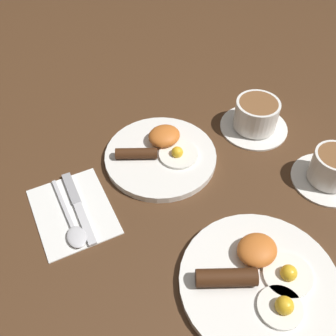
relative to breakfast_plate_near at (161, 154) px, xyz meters
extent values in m
plane|color=#4C301C|center=(0.00, 0.00, -0.01)|extent=(3.00, 3.00, 0.00)
cylinder|color=white|center=(0.00, 0.00, 0.00)|extent=(0.23, 0.23, 0.01)
cylinder|color=white|center=(-0.03, 0.03, 0.01)|extent=(0.08, 0.08, 0.01)
sphere|color=yellow|center=(-0.02, 0.03, 0.01)|extent=(0.02, 0.02, 0.02)
ellipsoid|color=orange|center=(-0.02, -0.03, 0.02)|extent=(0.07, 0.06, 0.03)
cylinder|color=#412311|center=(0.05, -0.02, 0.01)|extent=(0.09, 0.06, 0.02)
cylinder|color=white|center=(0.01, 0.33, 0.00)|extent=(0.26, 0.26, 0.01)
cylinder|color=white|center=(-0.03, 0.35, 0.01)|extent=(0.08, 0.08, 0.01)
sphere|color=yellow|center=(-0.03, 0.35, 0.02)|extent=(0.03, 0.03, 0.03)
cylinder|color=white|center=(0.01, 0.38, 0.01)|extent=(0.07, 0.07, 0.01)
sphere|color=yellow|center=(0.01, 0.38, 0.02)|extent=(0.03, 0.03, 0.03)
ellipsoid|color=orange|center=(-0.01, 0.29, 0.02)|extent=(0.07, 0.06, 0.03)
cylinder|color=#412311|center=(0.06, 0.30, 0.02)|extent=(0.10, 0.07, 0.03)
cylinder|color=white|center=(-0.23, 0.03, -0.01)|extent=(0.15, 0.15, 0.01)
cylinder|color=white|center=(-0.23, 0.03, 0.03)|extent=(0.10, 0.10, 0.06)
cylinder|color=brown|center=(-0.23, 0.03, 0.06)|extent=(0.08, 0.08, 0.00)
torus|color=white|center=(-0.27, 0.01, 0.03)|extent=(0.04, 0.03, 0.04)
cylinder|color=white|center=(-0.25, 0.23, -0.01)|extent=(0.14, 0.14, 0.01)
cylinder|color=white|center=(-0.25, 0.23, 0.03)|extent=(0.08, 0.08, 0.06)
cube|color=white|center=(0.21, 0.04, -0.01)|extent=(0.15, 0.19, 0.01)
cube|color=silver|center=(0.21, 0.08, 0.00)|extent=(0.03, 0.10, 0.00)
cube|color=#9E9EA3|center=(0.20, -0.01, 0.00)|extent=(0.03, 0.08, 0.01)
ellipsoid|color=silver|center=(0.23, 0.10, 0.00)|extent=(0.04, 0.05, 0.01)
cube|color=silver|center=(0.22, 0.01, 0.00)|extent=(0.02, 0.12, 0.00)
camera|label=1|loc=(0.29, 0.50, 0.60)|focal=42.00mm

